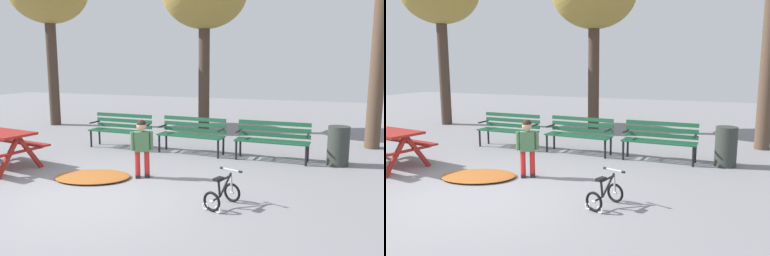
% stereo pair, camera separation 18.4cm
% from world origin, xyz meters
% --- Properties ---
extents(ground, '(36.00, 36.00, 0.00)m').
position_xyz_m(ground, '(0.00, 0.00, 0.00)').
color(ground, gray).
extents(park_bench_far_left, '(1.61, 0.50, 0.85)m').
position_xyz_m(park_bench_far_left, '(-1.49, 3.48, 0.51)').
color(park_bench_far_left, '#195133').
rests_on(park_bench_far_left, ground).
extents(park_bench_left, '(1.62, 0.55, 0.85)m').
position_xyz_m(park_bench_left, '(0.42, 3.51, 0.51)').
color(park_bench_left, '#195133').
rests_on(park_bench_left, ground).
extents(park_bench_right, '(1.61, 0.49, 0.85)m').
position_xyz_m(park_bench_right, '(2.31, 3.50, 0.51)').
color(park_bench_right, '#195133').
rests_on(park_bench_right, ground).
extents(child_standing, '(0.37, 0.27, 1.10)m').
position_xyz_m(child_standing, '(0.25, 1.31, 0.65)').
color(child_standing, red).
rests_on(child_standing, ground).
extents(kids_bicycle, '(0.51, 0.63, 0.54)m').
position_xyz_m(kids_bicycle, '(2.07, 0.38, 0.20)').
color(kids_bicycle, black).
rests_on(kids_bicycle, ground).
extents(leaf_pile, '(1.63, 1.37, 0.07)m').
position_xyz_m(leaf_pile, '(-0.59, 0.92, 0.04)').
color(leaf_pile, '#9E5623').
rests_on(leaf_pile, ground).
extents(trash_bin, '(0.44, 0.44, 0.83)m').
position_xyz_m(trash_bin, '(3.67, 3.55, 0.41)').
color(trash_bin, '#2D332D').
rests_on(trash_bin, ground).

